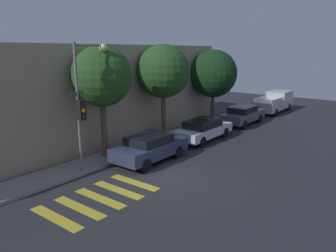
% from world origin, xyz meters
% --- Properties ---
extents(ground_plane, '(60.00, 60.00, 0.00)m').
position_xyz_m(ground_plane, '(0.00, 0.00, 0.00)').
color(ground_plane, '#28282D').
extents(sidewalk, '(26.00, 1.87, 0.14)m').
position_xyz_m(sidewalk, '(0.00, 4.13, 0.07)').
color(sidewalk, gray).
rests_on(sidewalk, ground).
extents(building_row, '(26.00, 6.00, 5.96)m').
position_xyz_m(building_row, '(0.00, 8.47, 2.98)').
color(building_row, gray).
rests_on(building_row, ground).
extents(crosswalk, '(4.37, 2.60, 0.00)m').
position_xyz_m(crosswalk, '(-3.22, 0.80, 0.00)').
color(crosswalk, gold).
rests_on(crosswalk, ground).
extents(traffic_light_pole, '(2.14, 0.56, 6.00)m').
position_xyz_m(traffic_light_pole, '(-1.63, 3.37, 3.72)').
color(traffic_light_pole, slate).
rests_on(traffic_light_pole, ground).
extents(sedan_near_corner, '(4.21, 1.88, 1.42)m').
position_xyz_m(sedan_near_corner, '(1.28, 2.10, 0.76)').
color(sedan_near_corner, '#2D3351').
rests_on(sedan_near_corner, ground).
extents(sedan_middle, '(4.60, 1.80, 1.33)m').
position_xyz_m(sedan_middle, '(6.48, 2.10, 0.72)').
color(sedan_middle, silver).
rests_on(sedan_middle, ground).
extents(sedan_far_end, '(4.57, 1.75, 1.44)m').
position_xyz_m(sedan_far_end, '(12.30, 2.10, 0.77)').
color(sedan_far_end, '#4C5156').
rests_on(sedan_far_end, ground).
extents(pickup_truck, '(5.68, 1.95, 1.81)m').
position_xyz_m(pickup_truck, '(19.09, 2.10, 0.92)').
color(pickup_truck, '#BCBCC1').
rests_on(pickup_truck, ground).
extents(tree_near_corner, '(3.10, 3.10, 5.90)m').
position_xyz_m(tree_near_corner, '(0.18, 4.31, 4.32)').
color(tree_near_corner, brown).
rests_on(tree_near_corner, ground).
extents(tree_midblock, '(3.33, 3.33, 6.02)m').
position_xyz_m(tree_midblock, '(5.19, 4.31, 4.33)').
color(tree_midblock, brown).
rests_on(tree_midblock, ground).
extents(tree_far_end, '(3.66, 3.66, 5.69)m').
position_xyz_m(tree_far_end, '(11.37, 4.31, 3.85)').
color(tree_far_end, brown).
rests_on(tree_far_end, ground).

